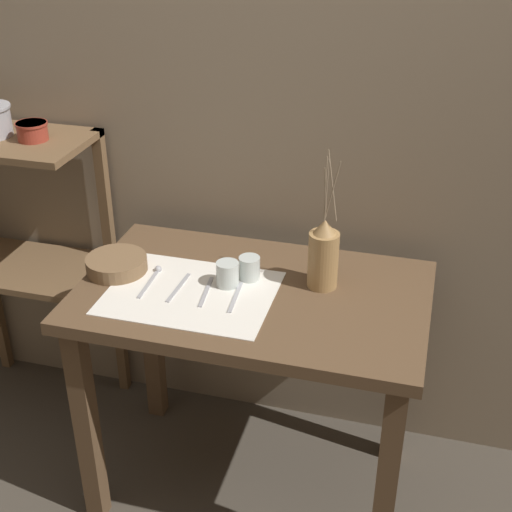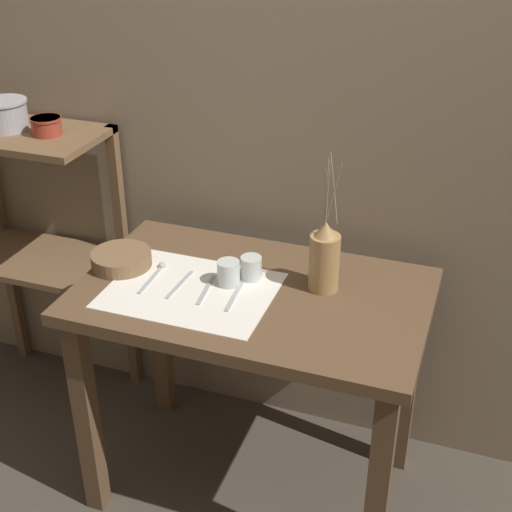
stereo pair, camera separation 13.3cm
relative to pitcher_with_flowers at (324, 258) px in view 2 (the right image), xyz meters
The scene contains 15 objects.
ground_plane 0.93m from the pitcher_with_flowers, 156.92° to the right, with size 12.00×12.00×0.00m, color #473F35.
stone_wall_back 0.50m from the pitcher_with_flowers, 119.20° to the left, with size 7.00×0.06×2.40m.
wooden_table 0.32m from the pitcher_with_flowers, 156.92° to the right, with size 1.05×0.65×0.80m.
wooden_shelf_unit 1.15m from the pitcher_with_flowers, behind, with size 0.59×0.34×1.12m.
linen_cloth 0.41m from the pitcher_with_flowers, 158.36° to the right, with size 0.50×0.38×0.00m.
pitcher_with_flowers is the anchor object (origin of this frame).
wooden_bowl 0.65m from the pitcher_with_flowers, behind, with size 0.19×0.19×0.05m.
glass_tumbler_near 0.29m from the pitcher_with_flowers, 164.50° to the right, with size 0.07×0.07×0.08m.
glass_tumbler_far 0.23m from the pitcher_with_flowers, behind, with size 0.07×0.07×0.07m.
spoon_outer 0.53m from the pitcher_with_flowers, behind, with size 0.02×0.18×0.02m.
fork_outer 0.45m from the pitcher_with_flowers, 162.03° to the right, with size 0.02×0.17×0.00m.
knife_center 0.37m from the pitcher_with_flowers, 157.55° to the right, with size 0.03×0.17×0.00m.
fork_inner 0.29m from the pitcher_with_flowers, 148.94° to the right, with size 0.03×0.17×0.00m.
metal_pot_large 1.21m from the pitcher_with_flowers, behind, with size 0.16×0.16×0.10m.
metal_pot_small 1.04m from the pitcher_with_flowers, behind, with size 0.11×0.11×0.06m.
Camera 2 is at (0.62, -1.71, 1.92)m, focal length 50.00 mm.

